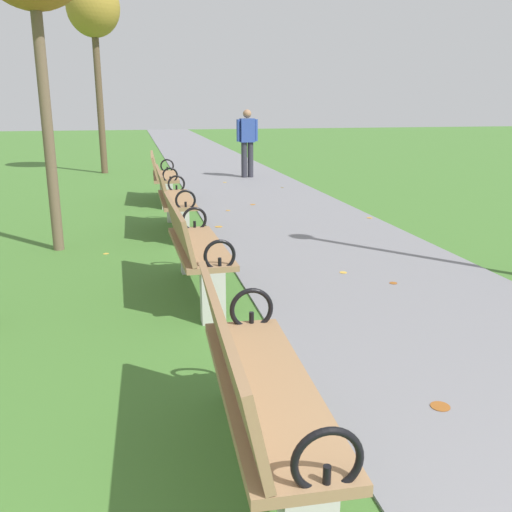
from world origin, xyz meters
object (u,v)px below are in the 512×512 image
object	(u,v)px
park_bench_2	(256,387)
park_bench_5	(163,176)
tree_3	(93,11)
park_bench_3	(194,246)
pedestrian_walking	(247,140)
park_bench_4	(173,199)

from	to	relation	value
park_bench_2	park_bench_5	size ratio (longest dim) A/B	1.00
park_bench_5	tree_3	bearing A→B (deg)	104.71
park_bench_3	park_bench_5	world-z (taller)	same
park_bench_2	tree_3	world-z (taller)	tree_3
park_bench_2	pedestrian_walking	bearing A→B (deg)	78.80
park_bench_3	park_bench_5	xyz separation A→B (m)	(0.00, 5.38, 0.00)
pedestrian_walking	park_bench_3	bearing A→B (deg)	-104.75
tree_3	pedestrian_walking	distance (m)	4.96
park_bench_4	park_bench_5	distance (m)	2.61
park_bench_5	park_bench_3	bearing A→B (deg)	-90.00
park_bench_3	park_bench_2	bearing A→B (deg)	-90.00
park_bench_2	park_bench_3	size ratio (longest dim) A/B	1.00
park_bench_3	park_bench_4	size ratio (longest dim) A/B	1.01
park_bench_4	tree_3	bearing A→B (deg)	99.67
park_bench_4	pedestrian_walking	world-z (taller)	pedestrian_walking
park_bench_2	tree_3	size ratio (longest dim) A/B	0.34
pedestrian_walking	park_bench_2	bearing A→B (deg)	-101.20
park_bench_5	park_bench_4	bearing A→B (deg)	-90.00
tree_3	pedestrian_walking	xyz separation A→B (m)	(3.49, -1.78, -3.04)
park_bench_5	tree_3	world-z (taller)	tree_3
park_bench_2	park_bench_5	bearing A→B (deg)	90.00
park_bench_3	park_bench_5	size ratio (longest dim) A/B	1.00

